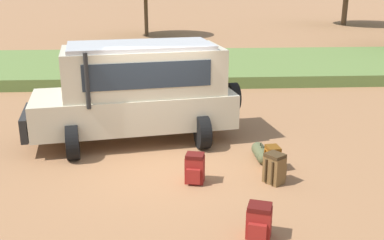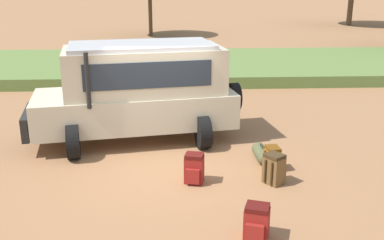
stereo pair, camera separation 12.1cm
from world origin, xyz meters
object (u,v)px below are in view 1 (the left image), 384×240
Objects in this scene: backpack_cluster_center at (195,169)px; backpack_near_rear_wheel at (259,222)px; safari_vehicle at (138,90)px; backpack_outermost at (275,169)px; backpack_beside_front_wheel at (273,158)px; duffel_bag_low_black_case at (261,153)px.

backpack_cluster_center reaches higher than backpack_near_rear_wheel.
safari_vehicle reaches higher than backpack_outermost.
safari_vehicle is at bearing 115.25° from backpack_cluster_center.
safari_vehicle is 3.07m from backpack_cluster_center.
safari_vehicle is at bearing 136.13° from backpack_outermost.
backpack_beside_front_wheel is at bearing -35.05° from safari_vehicle.
safari_vehicle is 9.67× the size of backpack_near_rear_wheel.
backpack_near_rear_wheel is 2.08m from backpack_outermost.
safari_vehicle is 8.69× the size of backpack_outermost.
duffel_bag_low_black_case is at bearing 35.20° from backpack_cluster_center.
safari_vehicle is at bearing 114.39° from backpack_near_rear_wheel.
safari_vehicle is 8.92× the size of backpack_cluster_center.
backpack_outermost reaches higher than duffel_bag_low_black_case.
backpack_beside_front_wheel reaches higher than duffel_bag_low_black_case.
backpack_outermost is at bearing -3.74° from backpack_cluster_center.
backpack_near_rear_wheel is 0.90× the size of backpack_outermost.
backpack_near_rear_wheel is at bearing -110.17° from backpack_outermost.
safari_vehicle is 4.06m from backpack_outermost.
duffel_bag_low_black_case is (-0.02, 1.22, -0.16)m from backpack_outermost.
safari_vehicle is 5.24m from backpack_near_rear_wheel.
backpack_outermost reaches higher than backpack_beside_front_wheel.
backpack_beside_front_wheel is at bearing 17.65° from backpack_cluster_center.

